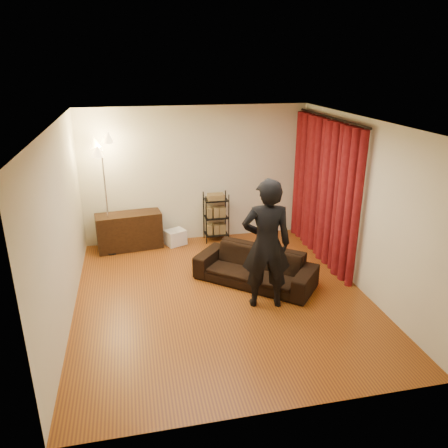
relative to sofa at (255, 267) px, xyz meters
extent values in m
plane|color=#8D470F|center=(-0.63, -0.32, -0.29)|extent=(5.00, 5.00, 0.00)
plane|color=white|center=(-0.63, -0.32, 2.41)|extent=(5.00, 5.00, 0.00)
plane|color=beige|center=(-0.63, 2.18, 1.06)|extent=(5.00, 0.00, 5.00)
plane|color=beige|center=(-0.63, -2.82, 1.06)|extent=(5.00, 0.00, 5.00)
plane|color=beige|center=(-2.88, -0.32, 1.06)|extent=(0.00, 5.00, 5.00)
plane|color=beige|center=(1.62, -0.32, 1.06)|extent=(0.00, 5.00, 5.00)
cylinder|color=black|center=(1.52, 0.80, 2.29)|extent=(0.04, 2.65, 0.04)
imported|color=black|center=(0.00, 0.00, 0.00)|extent=(2.00, 1.86, 0.58)
imported|color=black|center=(-0.04, -0.69, 0.70)|extent=(0.80, 0.59, 1.98)
cube|color=black|center=(-2.02, 1.90, 0.07)|extent=(1.29, 0.62, 0.72)
camera|label=1|loc=(-1.87, -6.26, 3.22)|focal=35.00mm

